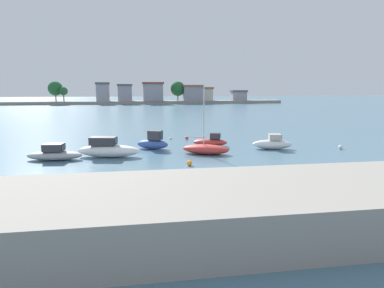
# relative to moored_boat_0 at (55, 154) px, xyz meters

# --- Properties ---
(ground_plane) EXTENTS (400.00, 400.00, 0.00)m
(ground_plane) POSITION_rel_moored_boat_0_xyz_m (11.95, -7.30, -0.52)
(ground_plane) COLOR slate
(seawall_embankment) EXTENTS (97.02, 6.99, 2.00)m
(seawall_embankment) POSITION_rel_moored_boat_0_xyz_m (11.95, -16.75, 0.48)
(seawall_embankment) COLOR gray
(seawall_embankment) RESTS_ON ground
(moored_boat_0) EXTENTS (4.76, 2.14, 1.41)m
(moored_boat_0) POSITION_rel_moored_boat_0_xyz_m (0.00, 0.00, 0.00)
(moored_boat_0) COLOR #9E9EA3
(moored_boat_0) RESTS_ON ground
(moored_boat_1) EXTENTS (5.76, 2.83, 1.79)m
(moored_boat_1) POSITION_rel_moored_boat_0_xyz_m (4.40, 0.59, 0.17)
(moored_boat_1) COLOR white
(moored_boat_1) RESTS_ON ground
(moored_boat_2) EXTENTS (3.44, 2.48, 1.85)m
(moored_boat_2) POSITION_rel_moored_boat_0_xyz_m (8.55, 3.98, 0.15)
(moored_boat_2) COLOR #3856A8
(moored_boat_2) RESTS_ON ground
(moored_boat_3) EXTENTS (4.67, 3.40, 6.32)m
(moored_boat_3) POSITION_rel_moored_boat_0_xyz_m (13.17, 0.51, -0.04)
(moored_boat_3) COLOR #C63833
(moored_boat_3) RESTS_ON ground
(moored_boat_4) EXTENTS (3.80, 2.38, 1.38)m
(moored_boat_4) POSITION_rel_moored_boat_0_xyz_m (14.60, 4.76, -0.04)
(moored_boat_4) COLOR #C63833
(moored_boat_4) RESTS_ON ground
(moored_boat_5) EXTENTS (4.09, 2.19, 1.51)m
(moored_boat_5) POSITION_rel_moored_boat_0_xyz_m (20.26, 1.96, 0.04)
(moored_boat_5) COLOR white
(moored_boat_5) RESTS_ON ground
(mooring_buoy_0) EXTENTS (0.43, 0.43, 0.43)m
(mooring_buoy_0) POSITION_rel_moored_boat_0_xyz_m (10.94, -4.00, -0.30)
(mooring_buoy_0) COLOR orange
(mooring_buoy_0) RESTS_ON ground
(mooring_buoy_1) EXTENTS (0.42, 0.42, 0.42)m
(mooring_buoy_1) POSITION_rel_moored_boat_0_xyz_m (26.93, 0.77, -0.31)
(mooring_buoy_1) COLOR white
(mooring_buoy_1) RESTS_ON ground
(mooring_buoy_2) EXTENTS (0.39, 0.39, 0.39)m
(mooring_buoy_2) POSITION_rel_moored_boat_0_xyz_m (12.82, 9.80, -0.32)
(mooring_buoy_2) COLOR red
(mooring_buoy_2) RESTS_ON ground
(mooring_buoy_3) EXTENTS (0.28, 0.28, 0.28)m
(mooring_buoy_3) POSITION_rel_moored_boat_0_xyz_m (10.90, 9.87, -0.38)
(mooring_buoy_3) COLOR white
(mooring_buoy_3) RESTS_ON ground
(distant_shoreline) EXTENTS (98.59, 7.17, 8.03)m
(distant_shoreline) POSITION_rel_moored_boat_0_xyz_m (13.34, 96.74, 2.44)
(distant_shoreline) COLOR gray
(distant_shoreline) RESTS_ON ground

